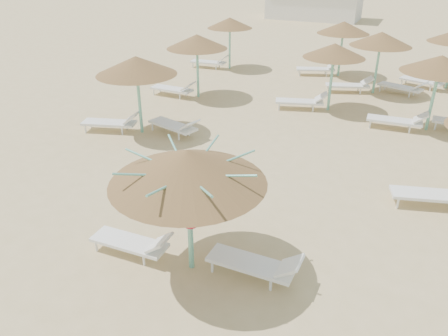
% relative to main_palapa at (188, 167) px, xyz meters
% --- Properties ---
extents(ground, '(120.00, 120.00, 0.00)m').
position_rel_main_palapa_xyz_m(ground, '(-0.01, 0.14, -2.31)').
color(ground, tan).
rests_on(ground, ground).
extents(main_palapa, '(2.97, 2.97, 2.66)m').
position_rel_main_palapa_xyz_m(main_palapa, '(0.00, 0.00, 0.00)').
color(main_palapa, '#70C3AA').
rests_on(main_palapa, ground).
extents(lounger_main_a, '(1.83, 0.58, 0.66)m').
position_rel_main_palapa_xyz_m(lounger_main_a, '(-1.30, -0.14, -2.00)').
color(lounger_main_a, white).
rests_on(lounger_main_a, ground).
extents(lounger_main_b, '(1.91, 0.61, 0.69)m').
position_rel_main_palapa_xyz_m(lounger_main_b, '(1.33, 0.24, -1.98)').
color(lounger_main_b, white).
rests_on(lounger_main_b, ground).
extents(palapa_field, '(19.69, 14.10, 2.70)m').
position_rel_main_palapa_xyz_m(palapa_field, '(1.96, 10.67, -0.04)').
color(palapa_field, '#70C3AA').
rests_on(palapa_field, ground).
extents(service_hut, '(8.40, 4.40, 3.25)m').
position_rel_main_palapa_xyz_m(service_hut, '(-6.01, 35.14, -0.67)').
color(service_hut, silver).
rests_on(service_hut, ground).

